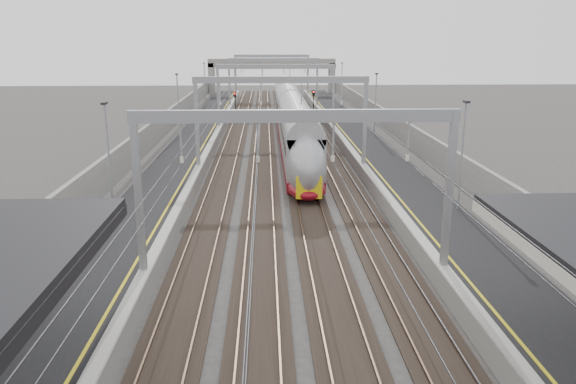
{
  "coord_description": "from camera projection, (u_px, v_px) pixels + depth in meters",
  "views": [
    {
      "loc": [
        -1.17,
        0.16,
        10.27
      ],
      "look_at": [
        0.0,
        29.44,
        2.24
      ],
      "focal_mm": 35.0,
      "sensor_mm": 36.0,
      "label": 1
    }
  ],
  "objects": [
    {
      "name": "platform_left",
      "position": [
        182.0,
        163.0,
        45.53
      ],
      "size": [
        4.0,
        120.0,
        1.0
      ],
      "primitive_type": "cube",
      "color": "black",
      "rests_on": "ground"
    },
    {
      "name": "platform_right",
      "position": [
        377.0,
        161.0,
        46.15
      ],
      "size": [
        4.0,
        120.0,
        1.0
      ],
      "primitive_type": "cube",
      "color": "black",
      "rests_on": "ground"
    },
    {
      "name": "tracks",
      "position": [
        280.0,
        168.0,
        45.96
      ],
      "size": [
        11.4,
        140.0,
        0.2
      ],
      "color": "black",
      "rests_on": "ground"
    },
    {
      "name": "overhead_line",
      "position": [
        278.0,
        86.0,
        50.72
      ],
      "size": [
        13.0,
        140.0,
        6.6
      ],
      "color": "gray",
      "rests_on": "platform_left"
    },
    {
      "name": "overbridge",
      "position": [
        272.0,
        68.0,
        97.57
      ],
      "size": [
        22.0,
        2.2,
        6.9
      ],
      "color": "slate",
      "rests_on": "ground"
    },
    {
      "name": "wall_left",
      "position": [
        141.0,
        150.0,
        45.11
      ],
      "size": [
        0.3,
        120.0,
        3.2
      ],
      "primitive_type": "cube",
      "color": "slate",
      "rests_on": "ground"
    },
    {
      "name": "wall_right",
      "position": [
        417.0,
        148.0,
        45.98
      ],
      "size": [
        0.3,
        120.0,
        3.2
      ],
      "primitive_type": "cube",
      "color": "slate",
      "rests_on": "ground"
    },
    {
      "name": "train",
      "position": [
        292.0,
        124.0,
        56.22
      ],
      "size": [
        2.62,
        47.67,
        4.14
      ],
      "color": "maroon",
      "rests_on": "ground"
    },
    {
      "name": "signal_green",
      "position": [
        235.0,
        100.0,
        74.45
      ],
      "size": [
        0.32,
        0.32,
        3.48
      ],
      "color": "black",
      "rests_on": "ground"
    },
    {
      "name": "signal_red_near",
      "position": [
        300.0,
        103.0,
        70.64
      ],
      "size": [
        0.32,
        0.32,
        3.48
      ],
      "color": "black",
      "rests_on": "ground"
    },
    {
      "name": "signal_red_far",
      "position": [
        313.0,
        98.0,
        76.6
      ],
      "size": [
        0.32,
        0.32,
        3.48
      ],
      "color": "black",
      "rests_on": "ground"
    }
  ]
}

